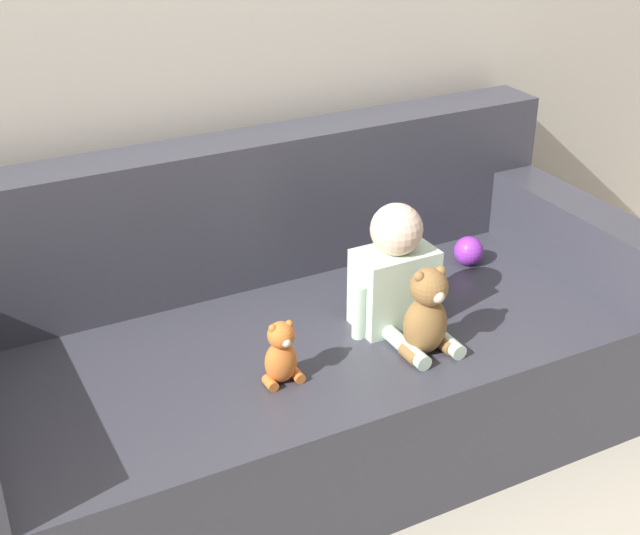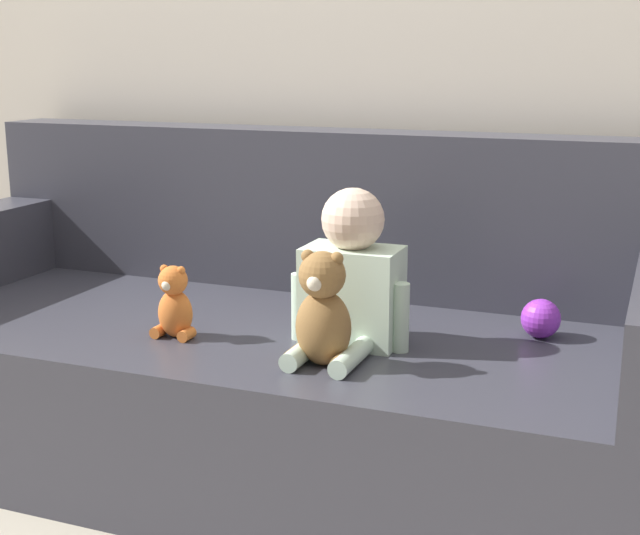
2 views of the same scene
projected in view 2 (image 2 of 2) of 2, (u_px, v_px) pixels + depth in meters
ground_plane at (270, 464)px, 2.41m from camera, size 12.00×12.00×0.00m
couch at (279, 353)px, 2.39m from camera, size 2.10×0.93×0.87m
person_baby at (351, 279)px, 2.09m from camera, size 0.29×0.33×0.37m
teddy_bear_brown at (323, 312)px, 1.95m from camera, size 0.15×0.12×0.26m
plush_toy_side at (174, 304)px, 2.16m from camera, size 0.11×0.08×0.18m
toy_ball at (541, 319)px, 2.16m from camera, size 0.10×0.10×0.10m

